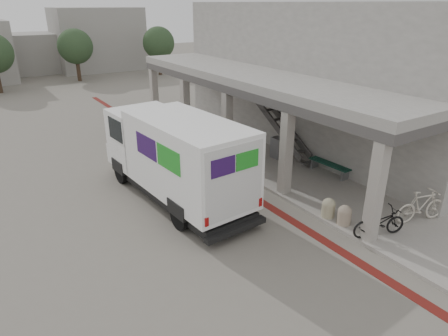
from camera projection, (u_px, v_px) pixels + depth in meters
ground at (248, 214)px, 14.19m from camera, size 120.00×120.00×0.00m
bike_lane_stripe at (238, 187)px, 16.24m from camera, size 0.35×40.00×0.01m
sidewalk at (327, 186)px, 16.19m from camera, size 4.40×28.00×0.12m
transit_building at (306, 80)px, 19.81m from camera, size 7.60×17.00×7.00m
distant_backdrop at (10, 49)px, 39.46m from camera, size 28.00×10.00×6.50m
tree_mid at (75, 47)px, 37.18m from camera, size 3.20×3.20×4.80m
tree_right at (159, 43)px, 40.45m from camera, size 3.20×3.20×4.80m
fedex_truck at (174, 155)px, 14.72m from camera, size 2.91×7.85×3.29m
bench at (329, 166)px, 17.14m from camera, size 0.52×2.01×0.47m
bollard_near at (345, 215)px, 13.21m from camera, size 0.45×0.45×0.68m
bollard_far at (328, 207)px, 13.68m from camera, size 0.46×0.46×0.68m
utility_cabinet at (278, 148)px, 18.86m from camera, size 0.45×0.60×0.99m
bicycle_black at (379, 222)px, 12.50m from camera, size 1.90×1.15×0.94m
bicycle_cream at (421, 206)px, 13.31m from camera, size 1.97×1.04×1.14m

